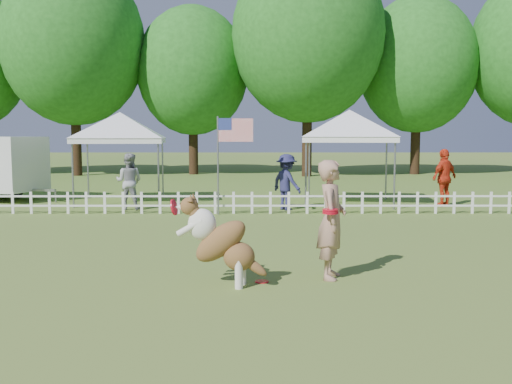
# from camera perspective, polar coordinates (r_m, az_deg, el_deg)

# --- Properties ---
(ground) EXTENTS (120.00, 120.00, 0.00)m
(ground) POSITION_cam_1_polar(r_m,az_deg,el_deg) (8.64, -2.34, -8.63)
(ground) COLOR #3F6D22
(ground) RESTS_ON ground
(picket_fence) EXTENTS (22.00, 0.08, 0.60)m
(picket_fence) POSITION_cam_1_polar(r_m,az_deg,el_deg) (15.47, -1.33, -1.08)
(picket_fence) COLOR white
(picket_fence) RESTS_ON ground
(handler) EXTENTS (0.55, 0.72, 1.77)m
(handler) POSITION_cam_1_polar(r_m,az_deg,el_deg) (8.55, 7.56, -2.75)
(handler) COLOR tan
(handler) RESTS_ON ground
(dog) EXTENTS (1.29, 0.63, 1.28)m
(dog) POSITION_cam_1_polar(r_m,az_deg,el_deg) (8.11, -3.42, -4.96)
(dog) COLOR brown
(dog) RESTS_ON ground
(frisbee_on_turf) EXTENTS (0.22, 0.22, 0.02)m
(frisbee_on_turf) POSITION_cam_1_polar(r_m,az_deg,el_deg) (8.42, 0.58, -8.94)
(frisbee_on_turf) COLOR red
(frisbee_on_turf) RESTS_ON ground
(canopy_tent_left) EXTENTS (2.98, 2.98, 2.78)m
(canopy_tent_left) POSITION_cam_1_polar(r_m,az_deg,el_deg) (18.50, -13.37, 3.28)
(canopy_tent_left) COLOR white
(canopy_tent_left) RESTS_ON ground
(canopy_tent_right) EXTENTS (3.09, 3.09, 2.84)m
(canopy_tent_right) POSITION_cam_1_polar(r_m,az_deg,el_deg) (17.90, 9.26, 3.37)
(canopy_tent_right) COLOR white
(canopy_tent_right) RESTS_ON ground
(flag_pole) EXTENTS (1.01, 0.24, 2.63)m
(flag_pole) POSITION_cam_1_polar(r_m,az_deg,el_deg) (15.25, -3.82, 2.63)
(flag_pole) COLOR gray
(flag_pole) RESTS_ON ground
(spectator_a) EXTENTS (0.86, 0.71, 1.62)m
(spectator_a) POSITION_cam_1_polar(r_m,az_deg,el_deg) (16.68, -12.58, 1.04)
(spectator_a) COLOR #9A9CA0
(spectator_a) RESTS_ON ground
(spectator_b) EXTENTS (1.12, 1.17, 1.60)m
(spectator_b) POSITION_cam_1_polar(r_m,az_deg,el_deg) (16.25, 3.08, 1.00)
(spectator_b) COLOR #252550
(spectator_b) RESTS_ON ground
(spectator_c) EXTENTS (1.07, 0.93, 1.73)m
(spectator_c) POSITION_cam_1_polar(r_m,az_deg,el_deg) (17.93, 18.31, 1.37)
(spectator_c) COLOR red
(spectator_c) RESTS_ON ground
(tree_left) EXTENTS (7.40, 7.40, 12.00)m
(tree_left) POSITION_cam_1_polar(r_m,az_deg,el_deg) (31.52, -17.76, 12.53)
(tree_left) COLOR #21601B
(tree_left) RESTS_ON ground
(tree_center_left) EXTENTS (6.00, 6.00, 9.80)m
(tree_center_left) POSITION_cam_1_polar(r_m,az_deg,el_deg) (31.16, -6.35, 10.81)
(tree_center_left) COLOR #21601B
(tree_center_left) RESTS_ON ground
(tree_center_right) EXTENTS (7.60, 7.60, 12.60)m
(tree_center_right) POSITION_cam_1_polar(r_m,az_deg,el_deg) (29.77, 5.19, 13.77)
(tree_center_right) COLOR #21601B
(tree_center_right) RESTS_ON ground
(tree_right) EXTENTS (6.20, 6.20, 10.40)m
(tree_right) POSITION_cam_1_polar(r_m,az_deg,el_deg) (32.20, 15.82, 11.00)
(tree_right) COLOR #21601B
(tree_right) RESTS_ON ground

